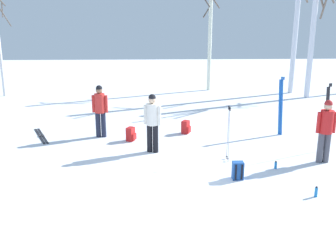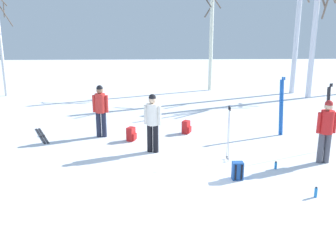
{
  "view_description": "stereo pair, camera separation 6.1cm",
  "coord_description": "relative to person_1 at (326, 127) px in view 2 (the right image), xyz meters",
  "views": [
    {
      "loc": [
        -0.2,
        -8.02,
        3.71
      ],
      "look_at": [
        0.21,
        1.76,
        1.0
      ],
      "focal_mm": 40.94,
      "sensor_mm": 36.0,
      "label": 1
    },
    {
      "loc": [
        -0.14,
        -8.03,
        3.71
      ],
      "look_at": [
        0.21,
        1.76,
        1.0
      ],
      "focal_mm": 40.94,
      "sensor_mm": 36.0,
      "label": 2
    }
  ],
  "objects": [
    {
      "name": "water_bottle_1",
      "position": [
        -1.05,
        -2.08,
        -0.87
      ],
      "size": [
        0.07,
        0.07,
        0.24
      ],
      "color": "#1E72BF",
      "rests_on": "ground_plane"
    },
    {
      "name": "birch_tree_4",
      "position": [
        2.74,
        10.21,
        2.96
      ],
      "size": [
        1.3,
        1.29,
        7.78
      ],
      "color": "silver",
      "rests_on": "ground_plane"
    },
    {
      "name": "birch_tree_5",
      "position": [
        3.15,
        8.88,
        2.17
      ],
      "size": [
        1.12,
        1.32,
        6.04
      ],
      "color": "silver",
      "rests_on": "ground_plane"
    },
    {
      "name": "birch_tree_2",
      "position": [
        -12.07,
        9.93,
        1.78
      ],
      "size": [
        1.31,
        1.1,
        5.52
      ],
      "color": "silver",
      "rests_on": "ground_plane"
    },
    {
      "name": "water_bottle_0",
      "position": [
        -1.41,
        -0.42,
        -0.88
      ],
      "size": [
        0.07,
        0.07,
        0.21
      ],
      "color": "#1E72BF",
      "rests_on": "ground_plane"
    },
    {
      "name": "person_3",
      "position": [
        -4.59,
        1.02,
        0.0
      ],
      "size": [
        0.5,
        0.34,
        1.72
      ],
      "color": "black",
      "rests_on": "ground_plane"
    },
    {
      "name": "ski_pair_lying_0",
      "position": [
        -8.29,
        2.75,
        -0.97
      ],
      "size": [
        0.94,
        1.8,
        0.05
      ],
      "color": "black",
      "rests_on": "ground_plane"
    },
    {
      "name": "backpack_1",
      "position": [
        -5.28,
        2.12,
        -0.77
      ],
      "size": [
        0.34,
        0.32,
        0.44
      ],
      "color": "red",
      "rests_on": "ground_plane"
    },
    {
      "name": "ski_pair_planted_2",
      "position": [
        -0.35,
        2.61,
        -0.01
      ],
      "size": [
        0.21,
        0.1,
        1.95
      ],
      "color": "blue",
      "rests_on": "ground_plane"
    },
    {
      "name": "backpack_0",
      "position": [
        -2.54,
        -1.04,
        -0.77
      ],
      "size": [
        0.26,
        0.29,
        0.44
      ],
      "color": "#1E4C99",
      "rests_on": "ground_plane"
    },
    {
      "name": "backpack_2",
      "position": [
        -3.46,
        2.89,
        -0.77
      ],
      "size": [
        0.34,
        0.33,
        0.44
      ],
      "color": "red",
      "rests_on": "ground_plane"
    },
    {
      "name": "ground_plane",
      "position": [
        -4.38,
        -1.54,
        -0.98
      ],
      "size": [
        60.0,
        60.0,
        0.0
      ],
      "primitive_type": "plane",
      "color": "white"
    },
    {
      "name": "person_1",
      "position": [
        0.0,
        0.0,
        0.0
      ],
      "size": [
        0.52,
        0.34,
        1.72
      ],
      "color": "#4C4C56",
      "rests_on": "ground_plane"
    },
    {
      "name": "person_2",
      "position": [
        -6.28,
        2.61,
        0.0
      ],
      "size": [
        0.52,
        0.34,
        1.72
      ],
      "color": "#1E2338",
      "rests_on": "ground_plane"
    },
    {
      "name": "ski_pair_planted_0",
      "position": [
        0.45,
        0.94,
        0.01
      ],
      "size": [
        0.26,
        0.14,
        2.0
      ],
      "color": "black",
      "rests_on": "ground_plane"
    },
    {
      "name": "birch_tree_3",
      "position": [
        -1.49,
        11.24,
        2.3
      ],
      "size": [
        1.25,
        1.33,
        6.25
      ],
      "color": "silver",
      "rests_on": "ground_plane"
    },
    {
      "name": "ski_poles_0",
      "position": [
        -2.54,
        0.24,
        -0.18
      ],
      "size": [
        0.07,
        0.26,
        1.51
      ],
      "color": "#B2B2BC",
      "rests_on": "ground_plane"
    }
  ]
}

